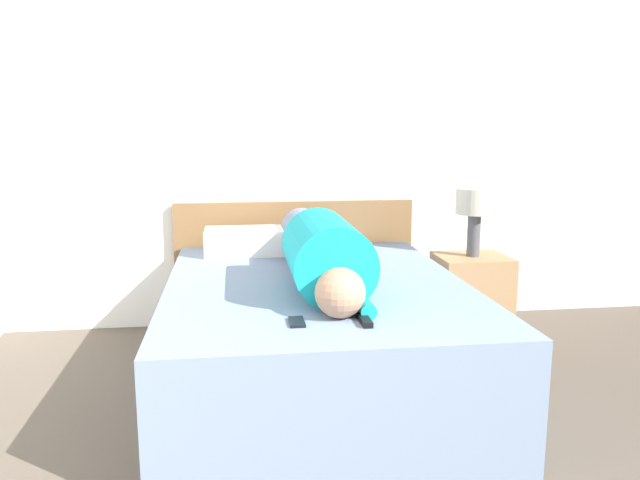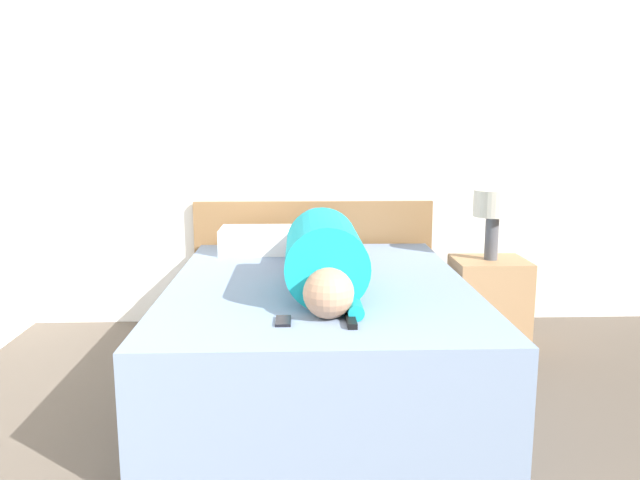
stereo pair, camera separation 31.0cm
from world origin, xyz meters
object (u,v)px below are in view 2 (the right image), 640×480
Objects in this scene: bed at (319,334)px; tv_remote at (351,321)px; person_lying at (323,250)px; nightstand at (488,302)px; cell_phone at (283,321)px; table_lamp at (493,209)px; pillow_near_headboard at (265,240)px.

tv_remote is (0.11, -0.74, 0.31)m from bed.
person_lying reaches higher than tv_remote.
bed reaches higher than nightstand.
cell_phone is (-1.28, -1.31, 0.31)m from nightstand.
cell_phone is (-0.17, -0.70, 0.30)m from bed.
person_lying is 0.76m from tv_remote.
tv_remote is (-1.00, -1.34, -0.29)m from table_lamp.
person_lying is at bearing 96.93° from tv_remote.
pillow_near_headboard is 3.84× the size of tv_remote.
nightstand is at bearing 180.00° from table_lamp.
person_lying is (-1.09, -0.61, 0.47)m from nightstand.
tv_remote is at bearing -126.62° from nightstand.
tv_remote is at bearing -126.62° from table_lamp.
bed is 0.93m from pillow_near_headboard.
table_lamp is at bearing 45.61° from cell_phone.
person_lying is at bearing -1.04° from bed.
nightstand is 0.60m from table_lamp.
pillow_near_headboard is at bearing 105.89° from tv_remote.
person_lying is at bearing -66.36° from pillow_near_headboard.
cell_phone is (-0.19, -0.70, -0.16)m from person_lying.
cell_phone is at bearing 172.89° from tv_remote.
pillow_near_headboard is (-0.34, 0.79, -0.09)m from person_lying.
nightstand is at bearing 28.71° from bed.
bed is at bearing 178.96° from person_lying.
cell_phone is at bearing -105.37° from person_lying.
table_lamp is 1.85m from cell_phone.
cell_phone is (0.15, -1.49, -0.07)m from pillow_near_headboard.
tv_remote is 1.15× the size of cell_phone.
nightstand is 1.49m from pillow_near_headboard.
tv_remote reaches higher than nightstand.
table_lamp reaches higher than person_lying.
tv_remote is 0.28m from cell_phone.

